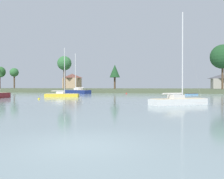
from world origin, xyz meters
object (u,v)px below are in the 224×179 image
Objects in this scene: dinghy_skyblue at (192,94)px; mooring_buoy_red at (126,94)px; mooring_buoy_yellow at (39,99)px; sailboat_yellow at (62,96)px; sailboat_navy at (77,93)px; sailboat_white at (178,102)px.

dinghy_skyblue reaches higher than mooring_buoy_red.
mooring_buoy_yellow is at bearing -133.56° from dinghy_skyblue.
sailboat_navy is at bearing 105.32° from sailboat_yellow.
sailboat_yellow is 24.30m from sailboat_navy.
sailboat_yellow is 3.05× the size of dinghy_skyblue.
sailboat_white is 48.79m from sailboat_navy.
sailboat_yellow reaches higher than mooring_buoy_red.
sailboat_yellow is 0.79× the size of sailboat_navy.
mooring_buoy_red is (-18.03, 6.80, -0.07)m from dinghy_skyblue.
sailboat_navy is (-28.98, 39.25, 0.06)m from sailboat_white.
mooring_buoy_yellow is 0.82× the size of mooring_buoy_red.
mooring_buoy_yellow is (-22.00, 6.31, -0.17)m from sailboat_white.
sailboat_yellow is at bearing -74.68° from sailboat_navy.
sailboat_navy is 33.68m from mooring_buoy_yellow.
sailboat_white is 22.20× the size of mooring_buoy_red.
sailboat_navy is (-33.25, 5.32, 0.15)m from dinghy_skyblue.
sailboat_yellow is at bearing -109.45° from mooring_buoy_red.
sailboat_white is (22.55, -15.81, 0.01)m from sailboat_yellow.
mooring_buoy_yellow is 35.40m from mooring_buoy_red.
sailboat_white is 34.20m from dinghy_skyblue.
sailboat_white is at bearing -53.56° from sailboat_navy.
mooring_buoy_yellow is at bearing 164.00° from sailboat_white.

